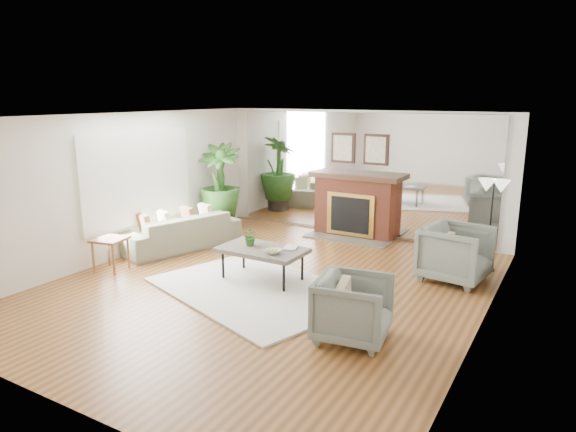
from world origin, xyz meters
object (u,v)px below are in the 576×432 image
Objects in this scene: armchair_front at (353,308)px; side_table at (110,243)px; fireplace at (354,204)px; coffee_table at (262,251)px; sofa at (180,232)px; floor_lamp at (493,193)px; armchair_back at (456,253)px; potted_ficus at (220,185)px.

armchair_front is 1.48× the size of side_table.
side_table is (-4.34, 0.27, 0.08)m from armchair_front.
fireplace is at bearing 14.24° from armchair_front.
sofa reaches higher than coffee_table.
armchair_front is (1.96, -1.10, -0.10)m from coffee_table.
floor_lamp is at bearing -17.24° from fireplace.
side_table is (-4.92, -2.33, 0.02)m from armchair_back.
coffee_table is at bearing -41.32° from potted_ficus.
armchair_back reaches higher than coffee_table.
sofa is (-2.26, 0.69, -0.16)m from coffee_table.
floor_lamp is at bearing -17.01° from armchair_back.
fireplace reaches higher than side_table.
side_table is (-2.57, -3.93, -0.20)m from fireplace.
coffee_table is at bearing -142.01° from floor_lamp.
floor_lamp is at bearing -24.14° from armchair_front.
floor_lamp is at bearing 37.99° from coffee_table.
sofa is at bearing 107.40° from armchair_back.
potted_ficus is at bearing 45.07° from armchair_front.
floor_lamp reaches higher than coffee_table.
fireplace reaches higher than sofa.
side_table is (-2.38, -0.83, -0.02)m from coffee_table.
armchair_back is 2.66m from armchair_front.
armchair_back is 5.45m from side_table.
floor_lamp reaches higher than armchair_back.
coffee_table is at bearing 52.18° from armchair_front.
coffee_table is 2.33× the size of side_table.
armchair_front is at bearing -29.23° from coffee_table.
fireplace is 1.12× the size of potted_ficus.
fireplace is at bearing 63.63° from armchair_back.
potted_ficus is at bearing 138.68° from coffee_table.
potted_ficus is (-0.15, 1.42, 0.66)m from sofa.
fireplace is 0.93× the size of sofa.
armchair_back is (2.35, -1.60, -0.23)m from fireplace.
fireplace is at bearing 86.42° from coffee_table.
potted_ficus reaches higher than side_table.
coffee_table is 3.24m from potted_ficus.
armchair_back reaches higher than sofa.
fireplace is 2.45× the size of armchair_front.
potted_ficus is at bearing -156.21° from sofa.
side_table is at bearing 77.88° from armchair_front.
armchair_back is 1.19m from floor_lamp.
coffee_table is 2.37m from sofa.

